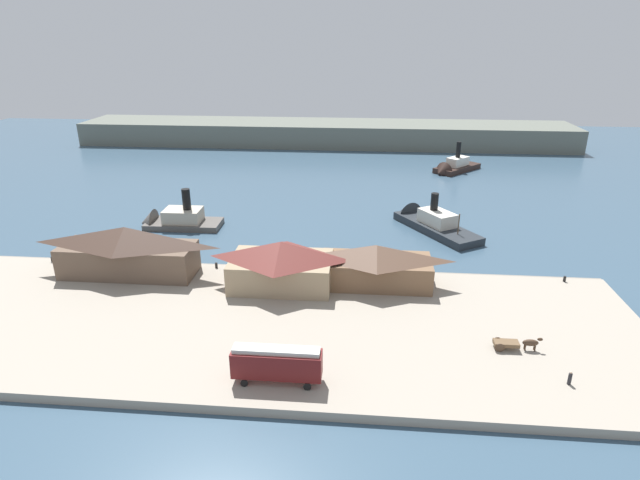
{
  "coord_description": "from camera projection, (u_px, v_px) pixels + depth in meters",
  "views": [
    {
      "loc": [
        15.68,
        -84.1,
        38.55
      ],
      "look_at": [
        7.46,
        7.21,
        2.0
      ],
      "focal_mm": 29.09,
      "sensor_mm": 36.0,
      "label": 1
    }
  ],
  "objects": [
    {
      "name": "ferry_shed_west_terminal",
      "position": [
        376.0,
        264.0,
        82.03
      ],
      "size": [
        17.64,
        8.21,
        6.62
      ],
      "color": "brown",
      "rests_on": "quay_promenade"
    },
    {
      "name": "ferry_shed_east_terminal",
      "position": [
        128.0,
        250.0,
        85.13
      ],
      "size": [
        22.32,
        7.88,
        8.33
      ],
      "color": "brown",
      "rests_on": "quay_promenade"
    },
    {
      "name": "quay_promenade",
      "position": [
        249.0,
        324.0,
        72.81
      ],
      "size": [
        110.0,
        36.0,
        1.2
      ],
      "primitive_type": "cube",
      "color": "#9E9384",
      "rests_on": "ground"
    },
    {
      "name": "horse_cart",
      "position": [
        515.0,
        343.0,
        65.57
      ],
      "size": [
        5.95,
        1.59,
        1.87
      ],
      "color": "brown",
      "rests_on": "quay_promenade"
    },
    {
      "name": "street_tram",
      "position": [
        277.0,
        362.0,
        58.82
      ],
      "size": [
        10.3,
        2.62,
        4.54
      ],
      "color": "maroon",
      "rests_on": "quay_promenade"
    },
    {
      "name": "ferry_mid_harbor",
      "position": [
        427.0,
        221.0,
        110.7
      ],
      "size": [
        17.98,
        23.11,
        10.17
      ],
      "color": "#23282D",
      "rests_on": "ground"
    },
    {
      "name": "pedestrian_near_east_shed",
      "position": [
        570.0,
        378.0,
        59.08
      ],
      "size": [
        0.42,
        0.42,
        1.7
      ],
      "color": "#232328",
      "rests_on": "quay_promenade"
    },
    {
      "name": "ferry_moored_east",
      "position": [
        173.0,
        220.0,
        110.85
      ],
      "size": [
        17.4,
        7.27,
        10.94
      ],
      "color": "#514C47",
      "rests_on": "ground"
    },
    {
      "name": "seawall_edge",
      "position": [
        272.0,
        270.0,
        89.87
      ],
      "size": [
        110.0,
        0.8,
        1.0
      ],
      "primitive_type": "cube",
      "color": "gray",
      "rests_on": "ground"
    },
    {
      "name": "ground_plane",
      "position": [
        275.0,
        264.0,
        93.39
      ],
      "size": [
        320.0,
        320.0,
        0.0
      ],
      "primitive_type": "plane",
      "color": "#385166"
    },
    {
      "name": "ferry_moored_west",
      "position": [
        453.0,
        168.0,
        154.93
      ],
      "size": [
        16.23,
        16.87,
        10.87
      ],
      "color": "black",
      "rests_on": "ground"
    },
    {
      "name": "far_headland",
      "position": [
        325.0,
        133.0,
        193.68
      ],
      "size": [
        180.0,
        24.0,
        8.0
      ],
      "primitive_type": "cube",
      "color": "#60665B",
      "rests_on": "ground"
    },
    {
      "name": "mooring_post_west",
      "position": [
        216.0,
        265.0,
        88.78
      ],
      "size": [
        0.44,
        0.44,
        0.9
      ],
      "primitive_type": "cylinder",
      "color": "black",
      "rests_on": "quay_promenade"
    },
    {
      "name": "mooring_post_east",
      "position": [
        52.0,
        259.0,
        91.09
      ],
      "size": [
        0.44,
        0.44,
        0.9
      ],
      "primitive_type": "cylinder",
      "color": "black",
      "rests_on": "quay_promenade"
    },
    {
      "name": "ferry_shed_customs_shed",
      "position": [
        281.0,
        263.0,
        81.36
      ],
      "size": [
        16.1,
        10.15,
        7.47
      ],
      "color": "#998466",
      "rests_on": "quay_promenade"
    },
    {
      "name": "mooring_post_center_east",
      "position": [
        565.0,
        279.0,
        83.81
      ],
      "size": [
        0.44,
        0.44,
        0.9
      ],
      "primitive_type": "cylinder",
      "color": "black",
      "rests_on": "quay_promenade"
    }
  ]
}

